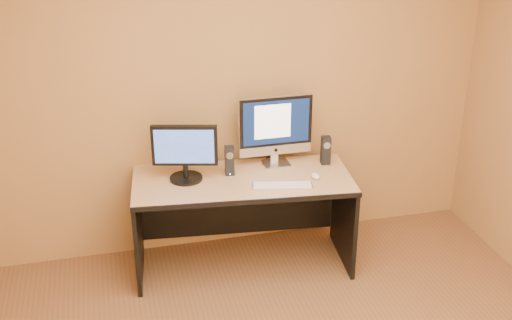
{
  "coord_description": "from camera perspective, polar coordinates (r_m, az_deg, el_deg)",
  "views": [
    {
      "loc": [
        -0.95,
        -2.55,
        2.79
      ],
      "look_at": [
        0.05,
        1.48,
        0.93
      ],
      "focal_mm": 45.0,
      "sensor_mm": 36.0,
      "label": 1
    }
  ],
  "objects": [
    {
      "name": "mouse",
      "position": [
        4.73,
        5.3,
        -1.39
      ],
      "size": [
        0.07,
        0.11,
        0.04
      ],
      "primitive_type": "ellipsoid",
      "rotation": [
        0.0,
        0.0,
        -0.1
      ],
      "color": "silver",
      "rests_on": "desk"
    },
    {
      "name": "walls",
      "position": [
        3.11,
        5.7,
        -4.67
      ],
      "size": [
        4.0,
        4.0,
        2.6
      ],
      "primitive_type": null,
      "color": "olive",
      "rests_on": "ground"
    },
    {
      "name": "keyboard",
      "position": [
        4.59,
        2.37,
        -2.27
      ],
      "size": [
        0.45,
        0.21,
        0.02
      ],
      "primitive_type": "cube",
      "rotation": [
        0.0,
        0.0,
        -0.21
      ],
      "color": "silver",
      "rests_on": "desk"
    },
    {
      "name": "speaker_right",
      "position": [
        4.94,
        6.22,
        0.87
      ],
      "size": [
        0.08,
        0.08,
        0.22
      ],
      "primitive_type": null,
      "rotation": [
        0.0,
        0.0,
        -0.14
      ],
      "color": "black",
      "rests_on": "desk"
    },
    {
      "name": "second_monitor",
      "position": [
        4.64,
        -6.34,
        0.62
      ],
      "size": [
        0.53,
        0.35,
        0.42
      ],
      "primitive_type": null,
      "rotation": [
        0.0,
        0.0,
        -0.25
      ],
      "color": "black",
      "rests_on": "desk"
    },
    {
      "name": "imac",
      "position": [
        4.84,
        1.83,
        2.63
      ],
      "size": [
        0.57,
        0.21,
        0.55
      ],
      "primitive_type": null,
      "rotation": [
        0.0,
        0.0,
        0.01
      ],
      "color": "#B2B3B7",
      "rests_on": "desk"
    },
    {
      "name": "desk",
      "position": [
        4.88,
        -1.16,
        -5.6
      ],
      "size": [
        1.67,
        0.86,
        0.74
      ],
      "primitive_type": null,
      "rotation": [
        0.0,
        0.0,
        -0.1
      ],
      "color": "tan",
      "rests_on": "ground"
    },
    {
      "name": "speaker_left",
      "position": [
        4.74,
        -2.37,
        -0.05
      ],
      "size": [
        0.08,
        0.08,
        0.22
      ],
      "primitive_type": null,
      "rotation": [
        0.0,
        0.0,
        -0.13
      ],
      "color": "black",
      "rests_on": "desk"
    },
    {
      "name": "cable_a",
      "position": [
        5.03,
        1.39,
        0.15
      ],
      "size": [
        0.1,
        0.2,
        0.01
      ],
      "primitive_type": "cylinder",
      "rotation": [
        1.57,
        0.0,
        0.44
      ],
      "color": "black",
      "rests_on": "desk"
    },
    {
      "name": "cable_b",
      "position": [
        5.0,
        0.86,
        -0.0
      ],
      "size": [
        0.1,
        0.16,
        0.01
      ],
      "primitive_type": "cylinder",
      "rotation": [
        1.57,
        0.0,
        -0.55
      ],
      "color": "black",
      "rests_on": "desk"
    }
  ]
}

